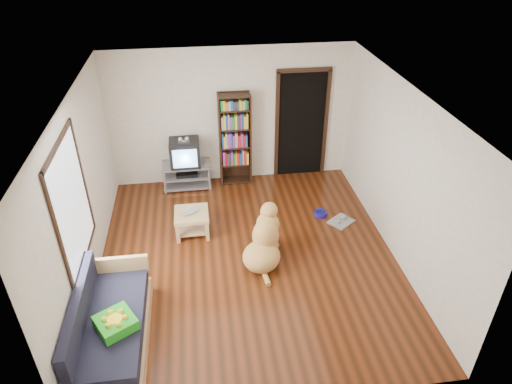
{
  "coord_description": "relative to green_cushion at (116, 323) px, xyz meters",
  "views": [
    {
      "loc": [
        -0.64,
        -5.44,
        4.61
      ],
      "look_at": [
        0.18,
        0.44,
        0.9
      ],
      "focal_mm": 32.0,
      "sensor_mm": 36.0,
      "label": 1
    }
  ],
  "objects": [
    {
      "name": "wall_left",
      "position": [
        -0.5,
        1.54,
        0.81
      ],
      "size": [
        0.0,
        5.0,
        5.0
      ],
      "primitive_type": "plane",
      "rotation": [
        1.57,
        0.0,
        1.57
      ],
      "color": "silver",
      "rests_on": "ground"
    },
    {
      "name": "tv_stand",
      "position": [
        0.85,
        3.79,
        -0.22
      ],
      "size": [
        0.9,
        0.45,
        0.5
      ],
      "color": "#99999E",
      "rests_on": "ground"
    },
    {
      "name": "dog",
      "position": [
        1.99,
        1.46,
        -0.16
      ],
      "size": [
        0.77,
        1.08,
        0.91
      ],
      "color": "gold",
      "rests_on": "ground"
    },
    {
      "name": "bookshelf",
      "position": [
        1.8,
        3.89,
        0.51
      ],
      "size": [
        0.6,
        0.3,
        1.8
      ],
      "color": "black",
      "rests_on": "ground"
    },
    {
      "name": "green_cushion",
      "position": [
        0.0,
        0.0,
        0.0
      ],
      "size": [
        0.57,
        0.57,
        0.14
      ],
      "primitive_type": "cube",
      "rotation": [
        0.0,
        0.0,
        0.54
      ],
      "color": "green",
      "rests_on": "sofa"
    },
    {
      "name": "wall_front",
      "position": [
        1.75,
        -0.96,
        0.81
      ],
      "size": [
        4.5,
        0.0,
        4.5
      ],
      "primitive_type": "plane",
      "rotation": [
        -1.57,
        0.0,
        0.0
      ],
      "color": "silver",
      "rests_on": "ground"
    },
    {
      "name": "doorway",
      "position": [
        3.1,
        4.02,
        0.63
      ],
      "size": [
        1.03,
        0.05,
        2.19
      ],
      "color": "black",
      "rests_on": "wall_back"
    },
    {
      "name": "coffee_table",
      "position": [
        0.91,
        2.29,
        -0.21
      ],
      "size": [
        0.55,
        0.55,
        0.4
      ],
      "color": "tan",
      "rests_on": "ground"
    },
    {
      "name": "ground",
      "position": [
        1.75,
        1.54,
        -0.49
      ],
      "size": [
        5.0,
        5.0,
        0.0
      ],
      "primitive_type": "plane",
      "color": "#59240F",
      "rests_on": "ground"
    },
    {
      "name": "laptop",
      "position": [
        0.91,
        2.26,
        -0.08
      ],
      "size": [
        0.39,
        0.35,
        0.03
      ],
      "primitive_type": "imported",
      "rotation": [
        0.0,
        0.0,
        0.54
      ],
      "color": "white",
      "rests_on": "coffee_table"
    },
    {
      "name": "sofa",
      "position": [
        -0.12,
        0.16,
        -0.23
      ],
      "size": [
        0.8,
        1.8,
        0.8
      ],
      "color": "tan",
      "rests_on": "ground"
    },
    {
      "name": "wall_right",
      "position": [
        4.0,
        1.54,
        0.81
      ],
      "size": [
        0.0,
        5.0,
        5.0
      ],
      "primitive_type": "plane",
      "rotation": [
        1.57,
        0.0,
        -1.57
      ],
      "color": "silver",
      "rests_on": "ground"
    },
    {
      "name": "wall_back",
      "position": [
        1.75,
        4.04,
        0.81
      ],
      "size": [
        4.5,
        0.0,
        4.5
      ],
      "primitive_type": "plane",
      "rotation": [
        1.57,
        0.0,
        0.0
      ],
      "color": "silver",
      "rests_on": "ground"
    },
    {
      "name": "crt_tv",
      "position": [
        0.85,
        3.81,
        0.25
      ],
      "size": [
        0.55,
        0.52,
        0.58
      ],
      "color": "black",
      "rests_on": "tv_stand"
    },
    {
      "name": "window",
      "position": [
        -0.48,
        1.04,
        1.01
      ],
      "size": [
        0.03,
        1.46,
        1.7
      ],
      "color": "white",
      "rests_on": "wall_left"
    },
    {
      "name": "grey_rag",
      "position": [
        3.45,
        2.23,
        -0.47
      ],
      "size": [
        0.51,
        0.49,
        0.03
      ],
      "primitive_type": "cube",
      "rotation": [
        0.0,
        0.0,
        0.63
      ],
      "color": "#979797",
      "rests_on": "ground"
    },
    {
      "name": "ceiling",
      "position": [
        1.75,
        1.54,
        2.11
      ],
      "size": [
        5.0,
        5.0,
        0.0
      ],
      "primitive_type": "plane",
      "rotation": [
        3.14,
        0.0,
        0.0
      ],
      "color": "white",
      "rests_on": "ground"
    },
    {
      "name": "dog_bowl",
      "position": [
        3.15,
        2.48,
        -0.45
      ],
      "size": [
        0.22,
        0.22,
        0.08
      ],
      "primitive_type": "cylinder",
      "color": "navy",
      "rests_on": "ground"
    }
  ]
}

